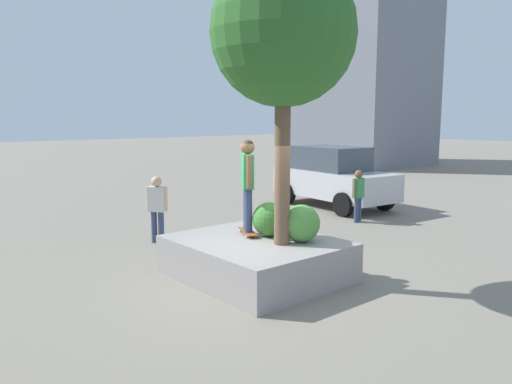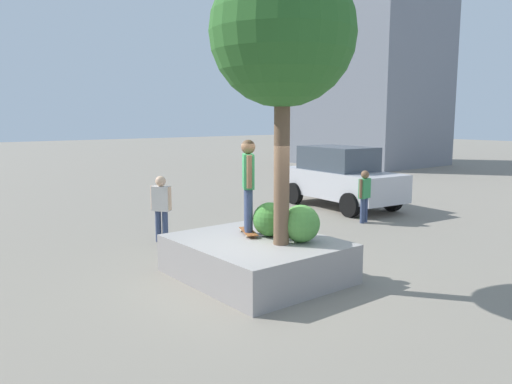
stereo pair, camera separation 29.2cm
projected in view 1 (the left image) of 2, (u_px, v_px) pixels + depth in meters
The scene contains 10 objects.
ground_plane at pixel (255, 281), 9.27m from camera, with size 120.00×120.00×0.00m, color gray.
planter_ledge at pixel (256, 258), 9.44m from camera, with size 3.02×2.53×0.72m, color gray.
plaza_tree at pixel (283, 35), 8.52m from camera, with size 2.52×2.52×4.95m.
boxwood_shrub at pixel (269, 219), 9.62m from camera, with size 0.66×0.66×0.66m, color #3D7A33.
hedge_clump at pixel (301, 223), 9.17m from camera, with size 0.69×0.69×0.69m, color #4C8C3D.
skateboard at pixel (248, 232), 9.77m from camera, with size 0.81×0.53×0.07m.
skateboarder at pixel (248, 179), 9.61m from camera, with size 0.52×0.43×1.77m.
sedan_parked at pixel (333, 176), 16.81m from camera, with size 4.52×2.40×2.03m.
passerby_with_bag at pixel (358, 192), 14.34m from camera, with size 0.24×0.50×1.50m.
bystander_watching at pixel (157, 205), 11.94m from camera, with size 0.47×0.39×1.61m.
Camera 1 is at (6.81, -5.76, 2.99)m, focal length 35.19 mm.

